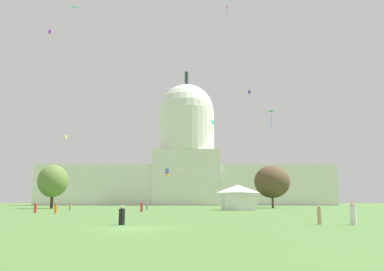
{
  "coord_description": "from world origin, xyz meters",
  "views": [
    {
      "loc": [
        3.83,
        -26.59,
        1.79
      ],
      "look_at": [
        5.2,
        87.87,
        21.46
      ],
      "focal_mm": 36.05,
      "sensor_mm": 36.0,
      "label": 1
    }
  ],
  "objects_px": {
    "person_tan_front_center": "(319,215)",
    "kite_cyan_mid": "(75,8)",
    "capitol_building": "(186,164)",
    "person_grey_edge_east": "(147,206)",
    "kite_gold_low": "(263,182)",
    "kite_violet_high_b": "(50,32)",
    "person_grey_back_right": "(353,211)",
    "person_red_front_left": "(35,208)",
    "kite_orange_low": "(167,173)",
    "person_black_near_tree_east": "(122,216)",
    "kite_black_low": "(50,167)",
    "kite_turquoise_low": "(213,123)",
    "tree_east_near": "(272,182)",
    "kite_magenta_high": "(227,10)",
    "tree_west_far": "(53,181)",
    "person_white_front_right": "(353,215)",
    "person_tan_back_left": "(70,207)",
    "kite_pink_low": "(181,172)",
    "kite_yellow_mid": "(66,138)",
    "kite_violet_high": "(249,92)",
    "kite_white_high": "(83,44)",
    "person_red_mid_center": "(142,207)",
    "event_tent": "(238,198)",
    "person_orange_mid_left": "(56,209)",
    "kite_lime_low": "(183,171)"
  },
  "relations": [
    {
      "from": "person_black_near_tree_east",
      "to": "kite_black_low",
      "type": "xyz_separation_m",
      "value": [
        -35.73,
        83.89,
        11.26
      ]
    },
    {
      "from": "kite_magenta_high",
      "to": "kite_black_low",
      "type": "relative_size",
      "value": 2.79
    },
    {
      "from": "kite_turquoise_low",
      "to": "kite_pink_low",
      "type": "height_order",
      "value": "kite_turquoise_low"
    },
    {
      "from": "tree_east_near",
      "to": "kite_black_low",
      "type": "distance_m",
      "value": 65.33
    },
    {
      "from": "kite_gold_low",
      "to": "kite_violet_high_b",
      "type": "relative_size",
      "value": 0.93
    },
    {
      "from": "kite_cyan_mid",
      "to": "kite_turquoise_low",
      "type": "distance_m",
      "value": 32.2
    },
    {
      "from": "person_tan_front_center",
      "to": "person_tan_back_left",
      "type": "xyz_separation_m",
      "value": [
        -34.18,
        48.22,
        -0.02
      ]
    },
    {
      "from": "person_grey_edge_east",
      "to": "person_red_front_left",
      "type": "relative_size",
      "value": 1.01
    },
    {
      "from": "tree_west_far",
      "to": "kite_cyan_mid",
      "type": "relative_size",
      "value": 6.59
    },
    {
      "from": "capitol_building",
      "to": "person_grey_back_right",
      "type": "distance_m",
      "value": 153.23
    },
    {
      "from": "person_orange_mid_left",
      "to": "kite_black_low",
      "type": "xyz_separation_m",
      "value": [
        -21.23,
        55.94,
        11.16
      ]
    },
    {
      "from": "kite_cyan_mid",
      "to": "kite_orange_low",
      "type": "relative_size",
      "value": 1.2
    },
    {
      "from": "capitol_building",
      "to": "event_tent",
      "type": "distance_m",
      "value": 111.61
    },
    {
      "from": "kite_gold_low",
      "to": "kite_magenta_high",
      "type": "xyz_separation_m",
      "value": [
        -17.23,
        -43.23,
        46.24
      ]
    },
    {
      "from": "person_white_front_right",
      "to": "kite_magenta_high",
      "type": "bearing_deg",
      "value": -52.97
    },
    {
      "from": "person_grey_edge_east",
      "to": "person_black_near_tree_east",
      "type": "relative_size",
      "value": 1.16
    },
    {
      "from": "person_grey_edge_east",
      "to": "kite_black_low",
      "type": "xyz_separation_m",
      "value": [
        -32.39,
        32.43,
        11.11
      ]
    },
    {
      "from": "person_black_near_tree_east",
      "to": "tree_east_near",
      "type": "bearing_deg",
      "value": -14.73
    },
    {
      "from": "person_tan_back_left",
      "to": "kite_black_low",
      "type": "relative_size",
      "value": 1.02
    },
    {
      "from": "tree_west_far",
      "to": "kite_yellow_mid",
      "type": "height_order",
      "value": "kite_yellow_mid"
    },
    {
      "from": "person_black_near_tree_east",
      "to": "kite_cyan_mid",
      "type": "xyz_separation_m",
      "value": [
        -11.5,
        22.12,
        29.08
      ]
    },
    {
      "from": "person_white_front_right",
      "to": "kite_pink_low",
      "type": "distance_m",
      "value": 104.75
    },
    {
      "from": "kite_turquoise_low",
      "to": "kite_lime_low",
      "type": "relative_size",
      "value": 1.7
    },
    {
      "from": "kite_violet_high",
      "to": "kite_white_high",
      "type": "distance_m",
      "value": 72.67
    },
    {
      "from": "kite_turquoise_low",
      "to": "kite_violet_high_b",
      "type": "distance_m",
      "value": 46.71
    },
    {
      "from": "capitol_building",
      "to": "person_grey_edge_east",
      "type": "distance_m",
      "value": 111.68
    },
    {
      "from": "person_tan_front_center",
      "to": "kite_magenta_high",
      "type": "distance_m",
      "value": 88.88
    },
    {
      "from": "person_red_front_left",
      "to": "kite_orange_low",
      "type": "height_order",
      "value": "kite_orange_low"
    },
    {
      "from": "kite_magenta_high",
      "to": "kite_violet_high",
      "type": "bearing_deg",
      "value": 178.22
    },
    {
      "from": "person_tan_front_center",
      "to": "kite_black_low",
      "type": "bearing_deg",
      "value": 52.26
    },
    {
      "from": "person_black_near_tree_east",
      "to": "kite_violet_high_b",
      "type": "distance_m",
      "value": 74.0
    },
    {
      "from": "kite_violet_high",
      "to": "kite_white_high",
      "type": "relative_size",
      "value": 0.56
    },
    {
      "from": "person_grey_edge_east",
      "to": "kite_yellow_mid",
      "type": "height_order",
      "value": "kite_yellow_mid"
    },
    {
      "from": "kite_turquoise_low",
      "to": "kite_magenta_high",
      "type": "height_order",
      "value": "kite_magenta_high"
    },
    {
      "from": "capitol_building",
      "to": "person_red_front_left",
      "type": "xyz_separation_m",
      "value": [
        -23.87,
        -128.48,
        -19.46
      ]
    },
    {
      "from": "tree_west_far",
      "to": "kite_black_low",
      "type": "distance_m",
      "value": 14.68
    },
    {
      "from": "tree_west_far",
      "to": "kite_turquoise_low",
      "type": "xyz_separation_m",
      "value": [
        40.12,
        -28.88,
        9.65
      ]
    },
    {
      "from": "tree_east_near",
      "to": "tree_west_far",
      "type": "bearing_deg",
      "value": -171.68
    },
    {
      "from": "kite_turquoise_low",
      "to": "kite_yellow_mid",
      "type": "bearing_deg",
      "value": -63.52
    },
    {
      "from": "event_tent",
      "to": "person_tan_back_left",
      "type": "height_order",
      "value": "event_tent"
    },
    {
      "from": "kite_orange_low",
      "to": "kite_gold_low",
      "type": "bearing_deg",
      "value": 167.0
    },
    {
      "from": "person_tan_front_center",
      "to": "kite_cyan_mid",
      "type": "xyz_separation_m",
      "value": [
        -27.12,
        21.52,
        29.04
      ]
    },
    {
      "from": "kite_cyan_mid",
      "to": "kite_white_high",
      "type": "distance_m",
      "value": 88.27
    },
    {
      "from": "kite_turquoise_low",
      "to": "kite_gold_low",
      "type": "relative_size",
      "value": 0.82
    },
    {
      "from": "tree_west_far",
      "to": "person_grey_back_right",
      "type": "bearing_deg",
      "value": -49.23
    },
    {
      "from": "tree_west_far",
      "to": "kite_gold_low",
      "type": "relative_size",
      "value": 4.07
    },
    {
      "from": "tree_west_far",
      "to": "person_tan_front_center",
      "type": "distance_m",
      "value": 84.37
    },
    {
      "from": "tree_west_far",
      "to": "person_white_front_right",
      "type": "relative_size",
      "value": 6.89
    },
    {
      "from": "capitol_building",
      "to": "kite_gold_low",
      "type": "height_order",
      "value": "capitol_building"
    },
    {
      "from": "person_red_mid_center",
      "to": "kite_violet_high",
      "type": "distance_m",
      "value": 111.02
    }
  ]
}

